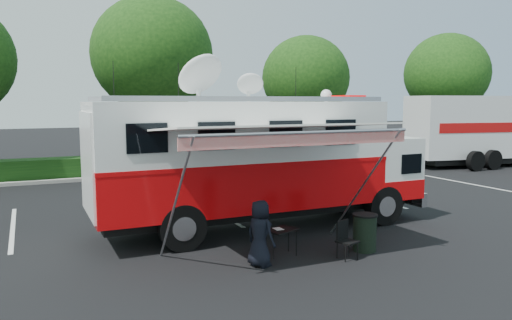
{
  "coord_description": "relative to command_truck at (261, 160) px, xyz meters",
  "views": [
    {
      "loc": [
        -6.04,
        -12.53,
        3.6
      ],
      "look_at": [
        0.0,
        0.5,
        1.9
      ],
      "focal_mm": 35.0,
      "sensor_mm": 36.0,
      "label": 1
    }
  ],
  "objects": [
    {
      "name": "back_border",
      "position": [
        1.23,
        12.9,
        3.04
      ],
      "size": [
        60.0,
        6.14,
        8.87
      ],
      "color": "#9E998E",
      "rests_on": "ground_plane"
    },
    {
      "name": "command_truck",
      "position": [
        0.0,
        0.0,
        0.0
      ],
      "size": [
        9.57,
        2.63,
        4.6
      ],
      "color": "black",
      "rests_on": "ground_plane"
    },
    {
      "name": "folding_table",
      "position": [
        -0.64,
        -2.46,
        -1.39
      ],
      "size": [
        0.88,
        0.75,
        0.63
      ],
      "color": "black",
      "rests_on": "ground_plane"
    },
    {
      "name": "ground_plane",
      "position": [
        0.08,
        0.0,
        -1.97
      ],
      "size": [
        120.0,
        120.0,
        0.0
      ],
      "primitive_type": "plane",
      "color": "black",
      "rests_on": "ground"
    },
    {
      "name": "awning",
      "position": [
        -0.86,
        -2.73,
        0.99
      ],
      "size": [
        5.22,
        2.69,
        3.15
      ],
      "color": "white",
      "rests_on": "ground_plane"
    },
    {
      "name": "stall_lines",
      "position": [
        -0.42,
        3.0,
        -1.96
      ],
      "size": [
        24.12,
        5.5,
        0.01
      ],
      "color": "silver",
      "rests_on": "ground_plane"
    },
    {
      "name": "folding_chair",
      "position": [
        0.59,
        -3.26,
        -1.46
      ],
      "size": [
        0.52,
        0.55,
        0.87
      ],
      "color": "black",
      "rests_on": "ground_plane"
    },
    {
      "name": "person",
      "position": [
        -1.42,
        -2.96,
        -1.97
      ],
      "size": [
        0.73,
        0.85,
        1.47
      ],
      "primitive_type": "imported",
      "rotation": [
        0.0,
        0.0,
        2.01
      ],
      "color": "black",
      "rests_on": "ground_plane"
    },
    {
      "name": "trash_bin",
      "position": [
        1.36,
        -2.99,
        -1.51
      ],
      "size": [
        0.6,
        0.6,
        0.9
      ],
      "color": "black",
      "rests_on": "ground_plane"
    }
  ]
}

